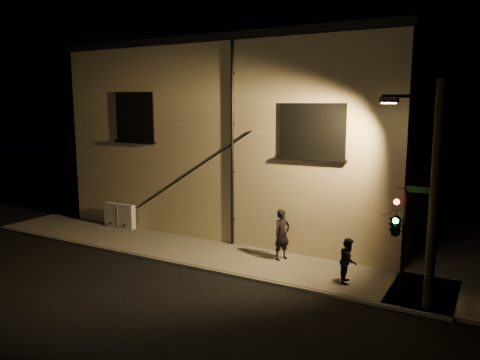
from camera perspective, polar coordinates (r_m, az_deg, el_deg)
The scene contains 8 objects.
ground at distance 16.71m, azimuth -0.59°, elevation -11.66°, with size 90.00×90.00×0.00m, color black.
sidewalk at distance 19.98m, azimuth 8.83°, elevation -8.06°, with size 21.00×16.00×0.12m.
building at distance 25.03m, azimuth 3.67°, elevation 5.63°, with size 16.20×12.23×8.80m.
utility_cabinet at distance 23.19m, azimuth -14.45°, elevation -4.20°, with size 1.75×0.29×1.15m, color silver.
pedestrian_a at distance 17.84m, azimuth 5.14°, elevation -6.65°, with size 0.71×0.46×1.94m, color black.
pedestrian_b at distance 16.02m, azimuth 13.06°, elevation -9.53°, with size 0.73×0.57×1.50m, color black.
traffic_signal at distance 14.52m, azimuth 18.54°, elevation -5.11°, with size 1.38×2.07×3.51m.
streetlamp_pole at distance 14.24m, azimuth 22.25°, elevation -1.10°, with size 2.01×1.38×6.65m.
Camera 1 is at (7.76, -13.56, 5.94)m, focal length 35.00 mm.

